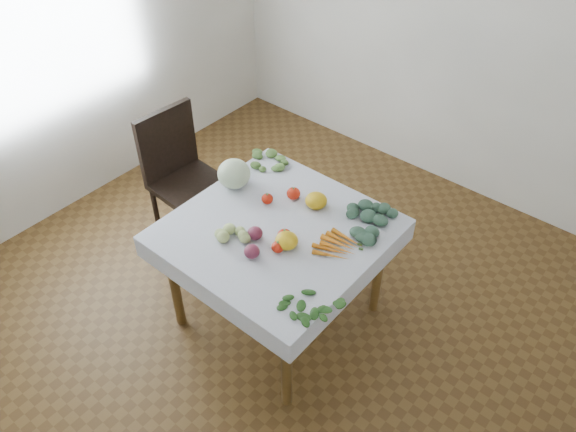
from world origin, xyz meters
name	(u,v)px	position (x,y,z in m)	size (l,w,h in m)	color
ground	(278,314)	(0.00, 0.00, 0.00)	(4.00, 4.00, 0.00)	brown
back_wall	(463,17)	(0.00, 2.00, 1.35)	(4.00, 0.04, 2.70)	white
left_wall	(47,32)	(-2.00, 0.00, 1.35)	(0.04, 4.00, 2.70)	white
table	(277,242)	(0.00, 0.00, 0.65)	(1.00, 1.00, 0.75)	brown
tablecloth	(277,229)	(0.00, 0.00, 0.75)	(1.12, 1.12, 0.01)	white
chair	(180,170)	(-1.04, 0.18, 0.57)	(0.48, 0.48, 0.99)	black
cabbage	(234,174)	(-0.45, 0.13, 0.85)	(0.20, 0.20, 0.18)	silver
tomato_a	(285,236)	(0.10, -0.05, 0.79)	(0.08, 0.08, 0.07)	red
tomato_b	(293,194)	(-0.10, 0.26, 0.79)	(0.08, 0.08, 0.07)	red
tomato_c	(267,199)	(-0.19, 0.13, 0.79)	(0.07, 0.07, 0.06)	red
tomato_d	(278,247)	(0.12, -0.13, 0.79)	(0.07, 0.07, 0.06)	red
heirloom_back	(316,201)	(0.05, 0.29, 0.80)	(0.13, 0.13, 0.09)	gold
heirloom_front	(287,241)	(0.13, -0.08, 0.80)	(0.13, 0.13, 0.09)	gold
onion_a	(255,233)	(-0.04, -0.14, 0.79)	(0.08, 0.08, 0.07)	#5D1A37
onion_b	(252,251)	(0.04, -0.25, 0.79)	(0.09, 0.09, 0.07)	#5D1A37
tomatillo_cluster	(232,234)	(-0.14, -0.21, 0.78)	(0.17, 0.13, 0.05)	#C8D87C
carrot_bunch	(338,246)	(0.35, 0.09, 0.77)	(0.21, 0.24, 0.03)	orange
kale_bunch	(359,215)	(0.30, 0.36, 0.78)	(0.37, 0.31, 0.05)	#355746
basil_bunch	(309,303)	(0.47, -0.31, 0.76)	(0.28, 0.20, 0.01)	#255019
dill_bunch	(268,161)	(-0.45, 0.44, 0.77)	(0.25, 0.24, 0.03)	#547736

